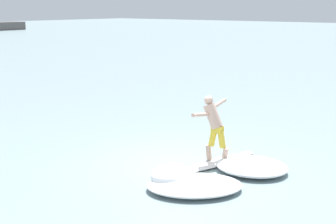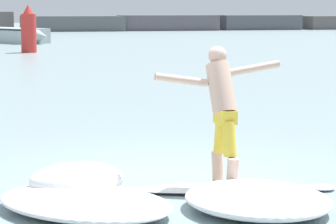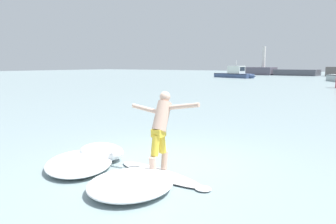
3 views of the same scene
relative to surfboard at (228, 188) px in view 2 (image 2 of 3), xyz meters
The scene contains 9 objects.
ground_plane 1.00m from the surfboard, 122.44° to the left, with size 200.00×200.00×0.00m, color #82979B.
rock_jetty_breakwater 62.99m from the surfboard, 86.12° to the left, with size 61.64×4.90×5.85m.
surfboard is the anchor object (origin of this frame).
surfer 0.98m from the surfboard, 113.82° to the left, with size 1.55×0.71×1.60m.
fishing_boat_near_jetty 40.59m from the surfboard, 91.02° to the left, with size 5.22×7.52×0.88m.
channel_marker_buoy 29.20m from the surfboard, 90.35° to the left, with size 0.72×0.72×2.23m.
wave_foam_at_tail 1.74m from the surfboard, behind, with size 1.22×0.99×0.40m.
wave_foam_at_nose 0.93m from the surfboard, 88.86° to the right, with size 1.80×1.96×0.25m.
wave_foam_beside 1.83m from the surfboard, 162.48° to the right, with size 2.37×2.42×0.21m.
Camera 2 is at (-2.30, -9.38, 2.11)m, focal length 85.00 mm.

